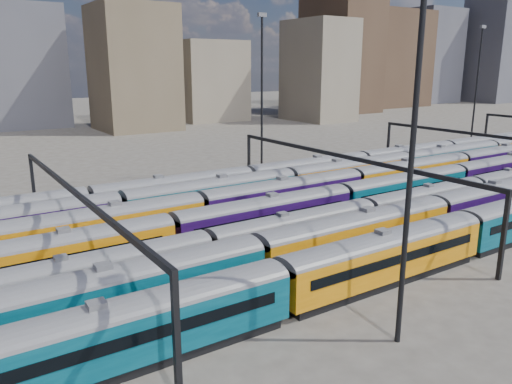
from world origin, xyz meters
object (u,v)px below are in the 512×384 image
rake_2 (367,212)px  rake_1 (435,212)px  mast_2 (413,133)px  rake_0 (466,228)px

rake_2 → rake_1: bearing=-44.9°
rake_2 → mast_2: (-14.23, -17.00, 11.47)m
rake_1 → mast_2: size_ratio=5.29×
rake_1 → rake_2: (-5.02, 5.00, -0.43)m
rake_2 → mast_2: bearing=-129.9°
mast_2 → rake_1: bearing=31.9°
rake_0 → rake_2: bearing=106.7°
rake_1 → rake_2: 7.10m
rake_0 → rake_1: size_ratio=0.97×
rake_1 → mast_2: 25.23m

